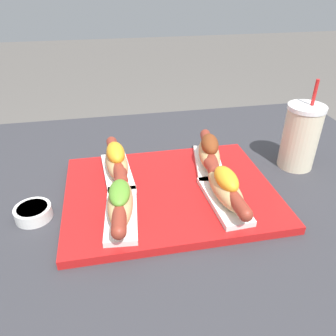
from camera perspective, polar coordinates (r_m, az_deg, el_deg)
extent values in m
cube|color=#333338|center=(0.97, 3.62, -21.59)|extent=(1.14, 0.99, 0.69)
cube|color=red|center=(0.72, 0.31, -4.14)|extent=(0.45, 0.34, 0.02)
cube|color=white|center=(0.64, -8.11, -7.82)|extent=(0.08, 0.17, 0.01)
ellipsoid|color=tan|center=(0.63, -8.30, -5.83)|extent=(0.06, 0.15, 0.04)
cylinder|color=maroon|center=(0.62, -8.35, -5.31)|extent=(0.04, 0.19, 0.03)
sphere|color=maroon|center=(0.55, -8.58, -11.00)|extent=(0.03, 0.03, 0.03)
sphere|color=maroon|center=(0.70, -8.17, -0.82)|extent=(0.03, 0.03, 0.03)
ellipsoid|color=#5B992D|center=(0.61, -8.45, -4.23)|extent=(0.05, 0.08, 0.03)
cube|color=white|center=(0.68, 9.71, -5.51)|extent=(0.07, 0.17, 0.01)
ellipsoid|color=tan|center=(0.66, 9.92, -3.58)|extent=(0.06, 0.15, 0.04)
cylinder|color=maroon|center=(0.66, 9.97, -3.07)|extent=(0.04, 0.18, 0.03)
sphere|color=maroon|center=(0.60, 13.40, -7.90)|extent=(0.03, 0.03, 0.03)
sphere|color=maroon|center=(0.73, 7.22, 0.86)|extent=(0.03, 0.03, 0.03)
ellipsoid|color=gold|center=(0.65, 10.11, -1.85)|extent=(0.04, 0.08, 0.04)
cube|color=white|center=(0.77, -8.79, -0.80)|extent=(0.07, 0.17, 0.01)
ellipsoid|color=tan|center=(0.75, -8.96, 1.01)|extent=(0.06, 0.15, 0.04)
cylinder|color=maroon|center=(0.75, -9.01, 1.48)|extent=(0.04, 0.19, 0.03)
sphere|color=maroon|center=(0.67, -8.04, -2.30)|extent=(0.03, 0.03, 0.03)
sphere|color=maroon|center=(0.83, -9.79, 4.53)|extent=(0.03, 0.03, 0.03)
ellipsoid|color=gold|center=(0.74, -9.12, 2.65)|extent=(0.05, 0.08, 0.04)
cube|color=white|center=(0.80, 7.04, 0.74)|extent=(0.09, 0.18, 0.01)
ellipsoid|color=tan|center=(0.78, 7.17, 2.50)|extent=(0.07, 0.15, 0.04)
cylinder|color=maroon|center=(0.78, 7.20, 2.96)|extent=(0.06, 0.19, 0.03)
sphere|color=maroon|center=(0.70, 8.06, -0.62)|extent=(0.03, 0.03, 0.03)
sphere|color=maroon|center=(0.86, 6.50, 5.87)|extent=(0.03, 0.03, 0.03)
ellipsoid|color=brown|center=(0.77, 7.29, 4.12)|extent=(0.05, 0.09, 0.04)
cylinder|color=white|center=(0.71, -22.41, -7.20)|extent=(0.07, 0.07, 0.03)
cylinder|color=beige|center=(0.71, -22.54, -6.66)|extent=(0.06, 0.06, 0.01)
cylinder|color=beige|center=(0.86, 22.00, 4.74)|extent=(0.08, 0.08, 0.15)
cylinder|color=white|center=(0.83, 23.09, 9.66)|extent=(0.09, 0.09, 0.01)
cylinder|color=red|center=(0.82, 24.23, 11.90)|extent=(0.01, 0.01, 0.06)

